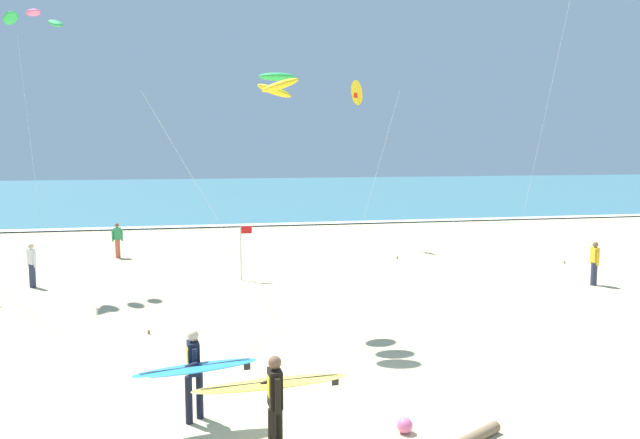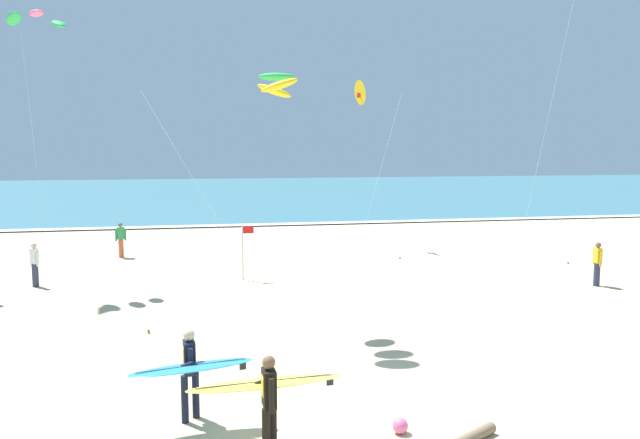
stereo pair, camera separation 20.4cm
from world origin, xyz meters
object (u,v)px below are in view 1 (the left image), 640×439
surfer_lead (273,392)px  kite_arc_rose_low (34,19)px  bystander_green_top (117,240)px  lifeguard_flag (242,247)px  bystander_yellow_top (594,263)px  beach_ball (405,425)px  driftwood_log (477,436)px  kite_arc_emerald_near (277,85)px  kite_delta_golden_mid (358,93)px  surfer_trailing (195,368)px  bystander_white_top (32,265)px

surfer_lead → kite_arc_rose_low: bearing=114.6°
surfer_lead → bystander_green_top: surfer_lead is taller
bystander_green_top → lifeguard_flag: size_ratio=0.76×
bystander_yellow_top → lifeguard_flag: size_ratio=0.76×
beach_ball → bystander_yellow_top: bearing=42.4°
bystander_green_top → lifeguard_flag: (5.14, -5.80, 0.45)m
lifeguard_flag → driftwood_log: bearing=-78.2°
kite_arc_emerald_near → beach_ball: bearing=-79.2°
bystander_yellow_top → bystander_green_top: same height
surfer_lead → kite_delta_golden_mid: (6.94, 20.59, 6.58)m
surfer_trailing → kite_arc_rose_low: kite_arc_rose_low is taller
kite_delta_golden_mid → kite_arc_rose_low: kite_arc_rose_low is taller
surfer_trailing → kite_arc_emerald_near: size_ratio=0.32×
bystander_green_top → beach_ball: bystander_green_top is taller
kite_arc_emerald_near → kite_delta_golden_mid: bearing=66.6°
surfer_trailing → lifeguard_flag: bearing=81.5°
surfer_lead → lifeguard_flag: (0.57, 13.40, 0.22)m
kite_arc_rose_low → beach_ball: (8.82, -13.92, -9.25)m
surfer_trailing → driftwood_log: size_ratio=2.02×
surfer_lead → surfer_trailing: (-1.23, 1.35, -0.01)m
kite_delta_golden_mid → bystander_white_top: bearing=-153.3°
kite_arc_rose_low → bystander_yellow_top: size_ratio=6.10×
bystander_white_top → bystander_yellow_top: bearing=-10.6°
surfer_lead → driftwood_log: 3.57m
kite_delta_golden_mid → surfer_trailing: bearing=-113.0°
kite_arc_rose_low → beach_ball: size_ratio=34.67×
kite_arc_rose_low → beach_ball: kite_arc_rose_low is taller
driftwood_log → bystander_white_top: bearing=126.5°
kite_arc_rose_low → lifeguard_flag: bearing=-6.4°
kite_delta_golden_mid → kite_arc_emerald_near: bearing=-113.4°
kite_delta_golden_mid → bystander_yellow_top: 13.98m
surfer_lead → bystander_green_top: size_ratio=1.64×
kite_delta_golden_mid → surfer_lead: bearing=-108.6°
surfer_trailing → bystander_white_top: size_ratio=1.38×
kite_delta_golden_mid → bystander_green_top: bearing=-173.2°
lifeguard_flag → bystander_white_top: bearing=178.1°
kite_arc_emerald_near → kite_arc_rose_low: bearing=136.3°
bystander_white_top → beach_ball: 16.24m
bystander_yellow_top → driftwood_log: (-9.48, -10.20, -0.71)m
surfer_lead → kite_arc_emerald_near: bearing=81.5°
kite_delta_golden_mid → bystander_white_top: kite_delta_golden_mid is taller
surfer_trailing → lifeguard_flag: lifeguard_flag is taller
kite_arc_emerald_near → bystander_white_top: kite_arc_emerald_near is taller
surfer_trailing → bystander_white_top: bearing=114.5°
kite_delta_golden_mid → driftwood_log: 22.45m
kite_arc_emerald_near → kite_delta_golden_mid: kite_delta_golden_mid is taller
surfer_trailing → kite_arc_emerald_near: kite_arc_emerald_near is taller
surfer_trailing → lifeguard_flag: (1.80, 12.05, 0.22)m
lifeguard_flag → beach_ball: bearing=-82.3°
surfer_lead → beach_ball: 2.52m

